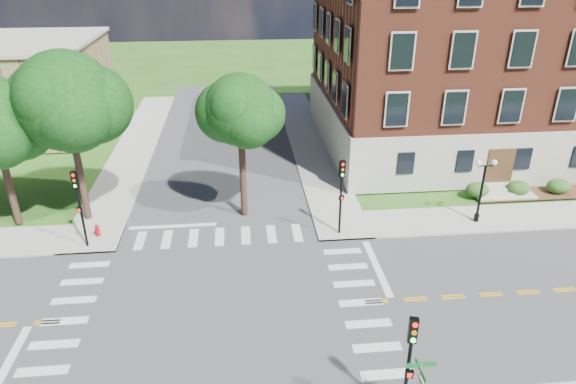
{
  "coord_description": "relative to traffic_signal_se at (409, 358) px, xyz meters",
  "views": [
    {
      "loc": [
        1.52,
        -20.3,
        16.18
      ],
      "look_at": [
        4.16,
        6.51,
        3.2
      ],
      "focal_mm": 32.0,
      "sensor_mm": 36.0,
      "label": 1
    }
  ],
  "objects": [
    {
      "name": "ground",
      "position": [
        -7.08,
        7.19,
        -3.19
      ],
      "size": [
        160.0,
        160.0,
        0.0
      ],
      "primitive_type": "plane",
      "color": "#2C5A19",
      "rests_on": "ground"
    },
    {
      "name": "tree_d",
      "position": [
        -5.48,
        17.11,
        3.98
      ],
      "size": [
        4.46,
        4.46,
        9.33
      ],
      "color": "black",
      "rests_on": "ground"
    },
    {
      "name": "road_ew",
      "position": [
        -7.08,
        7.19,
        -3.18
      ],
      "size": [
        90.0,
        12.0,
        0.01
      ],
      "primitive_type": "cube",
      "color": "#3D3D3F",
      "rests_on": "ground"
    },
    {
      "name": "street_sign_pole",
      "position": [
        0.35,
        -0.28,
        -0.88
      ],
      "size": [
        1.1,
        1.1,
        3.1
      ],
      "color": "gray",
      "rests_on": "ground"
    },
    {
      "name": "traffic_signal_se",
      "position": [
        0.0,
        0.0,
        0.0
      ],
      "size": [
        0.36,
        0.42,
        4.8
      ],
      "color": "black",
      "rests_on": "ground"
    },
    {
      "name": "tree_c",
      "position": [
        -15.65,
        17.47,
        4.73
      ],
      "size": [
        5.98,
        5.98,
        10.81
      ],
      "color": "black",
      "rests_on": "ground"
    },
    {
      "name": "crosswalk_east",
      "position": [
        0.12,
        7.19,
        -3.19
      ],
      "size": [
        2.2,
        10.2,
        0.02
      ],
      "primitive_type": null,
      "color": "silver",
      "rests_on": "ground"
    },
    {
      "name": "stop_bar_east",
      "position": [
        1.72,
        10.19,
        -3.19
      ],
      "size": [
        0.4,
        5.5,
        0.0
      ],
      "primitive_type": "cube",
      "color": "silver",
      "rests_on": "ground"
    },
    {
      "name": "main_building",
      "position": [
        16.92,
        29.18,
        5.15
      ],
      "size": [
        30.6,
        22.4,
        16.5
      ],
      "color": "#B9B4A3",
      "rests_on": "ground"
    },
    {
      "name": "sidewalk_ne",
      "position": [
        8.3,
        22.56,
        -3.13
      ],
      "size": [
        34.0,
        34.0,
        0.12
      ],
      "color": "#9E9B93",
      "rests_on": "ground"
    },
    {
      "name": "fire_hydrant",
      "position": [
        -14.49,
        15.09,
        -2.72
      ],
      "size": [
        0.35,
        0.35,
        0.75
      ],
      "color": "#A50C0F",
      "rests_on": "ground"
    },
    {
      "name": "traffic_signal_nw",
      "position": [
        -14.83,
        13.91,
        0.0
      ],
      "size": [
        0.37,
        0.43,
        4.8
      ],
      "color": "black",
      "rests_on": "ground"
    },
    {
      "name": "traffic_signal_ne",
      "position": [
        0.3,
        13.96,
        0.0
      ],
      "size": [
        0.38,
        0.46,
        4.8
      ],
      "color": "black",
      "rests_on": "ground"
    },
    {
      "name": "twin_lamp_west",
      "position": [
        9.39,
        14.6,
        -0.66
      ],
      "size": [
        1.36,
        0.36,
        4.23
      ],
      "color": "black",
      "rests_on": "ground"
    },
    {
      "name": "road_ns",
      "position": [
        -7.08,
        7.19,
        -3.18
      ],
      "size": [
        12.0,
        90.0,
        0.01
      ],
      "primitive_type": "cube",
      "color": "#3D3D3F",
      "rests_on": "ground"
    },
    {
      "name": "sidewalk_nw",
      "position": [
        -22.45,
        22.56,
        -3.13
      ],
      "size": [
        34.0,
        34.0,
        0.12
      ],
      "color": "#9E9B93",
      "rests_on": "ground"
    }
  ]
}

